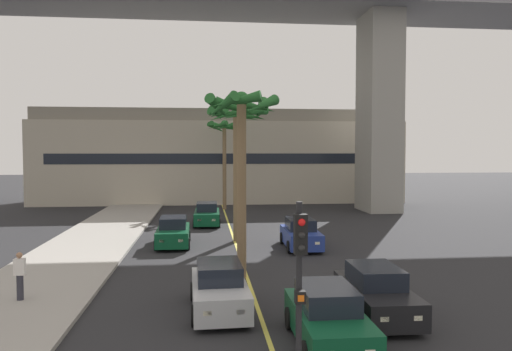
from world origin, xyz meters
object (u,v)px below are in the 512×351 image
(palm_tree_near_median, at_px, (237,131))
(car_queue_third, at_px, (173,232))
(traffic_light_median_near, at_px, (300,280))
(car_queue_fifth, at_px, (301,234))
(car_queue_second, at_px, (376,293))
(palm_tree_mid_median, at_px, (242,128))
(car_queue_fourth, at_px, (207,215))
(palm_tree_far_median, at_px, (225,135))
(car_queue_front, at_px, (328,318))
(car_queue_sixth, at_px, (219,289))
(pedestrian_far_along, at_px, (20,275))

(palm_tree_near_median, bearing_deg, car_queue_third, -164.54)
(car_queue_third, height_order, traffic_light_median_near, traffic_light_median_near)
(car_queue_fifth, height_order, palm_tree_near_median, palm_tree_near_median)
(car_queue_second, xyz_separation_m, palm_tree_mid_median, (-3.79, 5.17, 5.36))
(car_queue_fourth, distance_m, traffic_light_median_near, 25.40)
(palm_tree_far_median, bearing_deg, palm_tree_near_median, -89.85)
(car_queue_front, distance_m, car_queue_fourth, 21.97)
(palm_tree_mid_median, bearing_deg, car_queue_fourth, 95.29)
(car_queue_sixth, xyz_separation_m, traffic_light_median_near, (1.32, -6.58, 1.99))
(traffic_light_median_near, bearing_deg, car_queue_fourth, 93.62)
(car_queue_sixth, bearing_deg, car_queue_third, 100.77)
(car_queue_fifth, relative_size, palm_tree_far_median, 0.52)
(car_queue_third, distance_m, palm_tree_far_median, 17.95)
(car_queue_fifth, relative_size, car_queue_sixth, 1.00)
(car_queue_third, relative_size, palm_tree_mid_median, 0.55)
(car_queue_fourth, bearing_deg, palm_tree_mid_median, -84.71)
(car_queue_front, xyz_separation_m, palm_tree_near_median, (-1.35, 15.40, 5.60))
(car_queue_fifth, height_order, palm_tree_mid_median, palm_tree_mid_median)
(car_queue_third, relative_size, car_queue_fourth, 1.00)
(car_queue_third, relative_size, palm_tree_far_median, 0.52)
(car_queue_sixth, distance_m, palm_tree_far_median, 28.57)
(car_queue_front, bearing_deg, car_queue_fifth, 81.82)
(car_queue_front, distance_m, pedestrian_far_along, 10.45)
(car_queue_front, height_order, car_queue_fourth, same)
(car_queue_front, relative_size, pedestrian_far_along, 2.54)
(car_queue_fourth, xyz_separation_m, palm_tree_mid_median, (1.35, -14.53, 5.36))
(car_queue_front, bearing_deg, car_queue_sixth, 132.11)
(car_queue_second, xyz_separation_m, car_queue_fourth, (-5.13, 19.69, 0.00))
(car_queue_third, bearing_deg, car_queue_fifth, -11.51)
(car_queue_sixth, relative_size, pedestrian_far_along, 2.57)
(car_queue_front, distance_m, palm_tree_near_median, 16.44)
(palm_tree_near_median, bearing_deg, car_queue_fifth, -36.40)
(car_queue_fourth, relative_size, car_queue_sixth, 0.99)
(traffic_light_median_near, height_order, palm_tree_far_median, palm_tree_far_median)
(car_queue_fourth, distance_m, palm_tree_mid_median, 15.54)
(car_queue_sixth, height_order, palm_tree_far_median, palm_tree_far_median)
(car_queue_second, distance_m, car_queue_fourth, 20.35)
(car_queue_fifth, bearing_deg, palm_tree_near_median, 143.60)
(car_queue_fifth, distance_m, palm_tree_near_median, 6.88)
(car_queue_sixth, bearing_deg, palm_tree_mid_median, 75.55)
(car_queue_front, xyz_separation_m, pedestrian_far_along, (-9.43, 4.50, 0.28))
(palm_tree_mid_median, bearing_deg, car_queue_front, -76.71)
(car_queue_fourth, height_order, pedestrian_far_along, pedestrian_far_along)
(car_queue_front, distance_m, palm_tree_mid_median, 9.16)
(car_queue_third, height_order, pedestrian_far_along, pedestrian_far_along)
(palm_tree_far_median, bearing_deg, car_queue_front, -87.42)
(car_queue_front, bearing_deg, palm_tree_near_median, 95.02)
(car_queue_fifth, bearing_deg, car_queue_third, 168.49)
(car_queue_second, distance_m, car_queue_third, 14.19)
(car_queue_third, bearing_deg, palm_tree_mid_median, -65.78)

